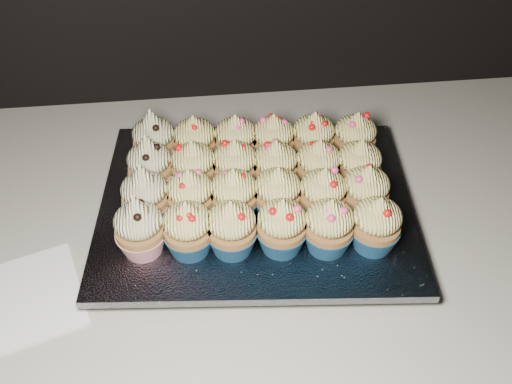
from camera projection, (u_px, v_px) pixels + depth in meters
cabinet at (237, 376)px, 1.15m from camera, size 2.40×0.60×0.86m
worktop at (229, 222)px, 0.84m from camera, size 2.44×0.64×0.04m
napkin at (23, 299)px, 0.71m from camera, size 0.17×0.17×0.00m
baking_tray at (256, 212)px, 0.81m from camera, size 0.42×0.34×0.02m
foil_lining at (256, 203)px, 0.80m from camera, size 0.46×0.37×0.01m
cupcake_0 at (139, 228)px, 0.70m from camera, size 0.06×0.06×0.10m
cupcake_1 at (188, 229)px, 0.70m from camera, size 0.06×0.06×0.08m
cupcake_2 at (232, 228)px, 0.70m from camera, size 0.06×0.06×0.08m
cupcake_3 at (282, 227)px, 0.70m from camera, size 0.06×0.06×0.08m
cupcake_4 at (329, 226)px, 0.70m from camera, size 0.06×0.06×0.08m
cupcake_5 at (376, 224)px, 0.71m from camera, size 0.06×0.06×0.08m
cupcake_6 at (145, 196)px, 0.74m from camera, size 0.06×0.06×0.10m
cupcake_7 at (191, 197)px, 0.74m from camera, size 0.06×0.06×0.08m
cupcake_8 at (234, 195)px, 0.74m from camera, size 0.06×0.06×0.08m
cupcake_9 at (278, 194)px, 0.75m from camera, size 0.06×0.06×0.08m
cupcake_10 at (323, 195)px, 0.74m from camera, size 0.06×0.06×0.08m
cupcake_11 at (365, 192)px, 0.75m from camera, size 0.06×0.06×0.08m
cupcake_12 at (150, 166)px, 0.78m from camera, size 0.06×0.06×0.10m
cupcake_13 at (194, 167)px, 0.78m from camera, size 0.06×0.06×0.08m
cupcake_14 at (235, 166)px, 0.79m from camera, size 0.06×0.06×0.08m
cupcake_15 at (275, 167)px, 0.78m from camera, size 0.06×0.06×0.08m
cupcake_16 at (318, 166)px, 0.79m from camera, size 0.06×0.06×0.08m
cupcake_17 at (359, 166)px, 0.79m from camera, size 0.06×0.06×0.08m
cupcake_18 at (154, 140)px, 0.82m from camera, size 0.06×0.06×0.10m
cupcake_19 at (195, 142)px, 0.82m from camera, size 0.06×0.06×0.08m
cupcake_20 at (236, 141)px, 0.83m from camera, size 0.06×0.06×0.08m
cupcake_21 at (273, 140)px, 0.83m from camera, size 0.06×0.06×0.08m
cupcake_22 at (313, 138)px, 0.83m from camera, size 0.06×0.06×0.08m
cupcake_23 at (355, 138)px, 0.83m from camera, size 0.06×0.06×0.08m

